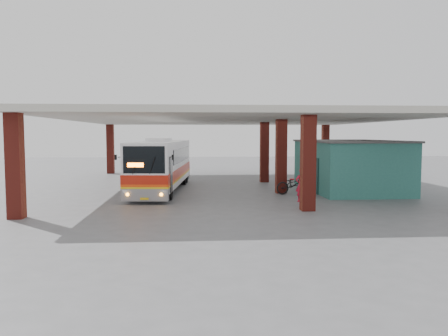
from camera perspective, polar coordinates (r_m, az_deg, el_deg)
name	(u,v)px	position (r m, az deg, el deg)	size (l,w,h in m)	color
ground	(236,201)	(22.80, 1.53, -4.34)	(90.00, 90.00, 0.00)	#515154
brick_columns	(250,155)	(27.69, 3.45, 1.72)	(20.10, 21.60, 4.35)	maroon
canopy_roof	(233,119)	(29.07, 1.25, 6.44)	(21.00, 23.00, 0.30)	beige
shop_building	(349,165)	(28.22, 16.02, 0.37)	(5.20, 8.20, 3.11)	#2A6962
coach_bus	(162,165)	(27.06, -8.11, 0.44)	(3.32, 11.31, 3.25)	white
motorcycle	(294,184)	(25.72, 9.13, -2.11)	(0.76, 2.18, 1.15)	black
pedestrian	(301,185)	(22.85, 10.08, -2.20)	(0.63, 0.41, 1.73)	red
red_chair	(295,177)	(31.77, 9.21, -1.18)	(0.59, 0.59, 0.88)	red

